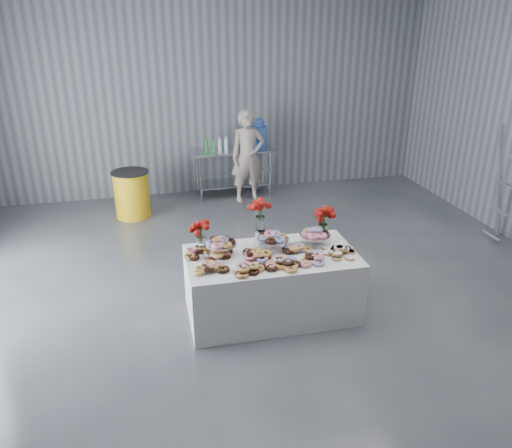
{
  "coord_description": "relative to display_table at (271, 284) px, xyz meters",
  "views": [
    {
      "loc": [
        -1.46,
        -4.73,
        3.26
      ],
      "look_at": [
        -0.24,
        0.33,
        1.02
      ],
      "focal_mm": 35.0,
      "sensor_mm": 36.0,
      "label": 1
    }
  ],
  "objects": [
    {
      "name": "trash_barrel",
      "position": [
        -1.52,
        3.42,
        0.02
      ],
      "size": [
        0.62,
        0.62,
        0.8
      ],
      "rotation": [
        0.0,
        0.0,
        -0.11
      ],
      "color": "yellow",
      "rests_on": "ground"
    },
    {
      "name": "room_walls",
      "position": [
        -0.14,
        0.01,
        2.26
      ],
      "size": [
        8.04,
        9.04,
        4.02
      ],
      "color": "slate",
      "rests_on": "ground"
    },
    {
      "name": "bouquet_left",
      "position": [
        -0.75,
        0.26,
        0.67
      ],
      "size": [
        0.26,
        0.26,
        0.42
      ],
      "color": "white",
      "rests_on": "display_table"
    },
    {
      "name": "ground",
      "position": [
        0.13,
        -0.06,
        -0.38
      ],
      "size": [
        9.0,
        9.0,
        0.0
      ],
      "primitive_type": "plane",
      "color": "#383B40",
      "rests_on": "ground"
    },
    {
      "name": "cake_stand_mid",
      "position": [
        0.05,
        0.15,
        0.52
      ],
      "size": [
        0.36,
        0.36,
        0.17
      ],
      "color": "silver",
      "rests_on": "display_table"
    },
    {
      "name": "danish_pile",
      "position": [
        0.75,
        -0.16,
        0.43
      ],
      "size": [
        0.48,
        0.48,
        0.11
      ],
      "primitive_type": null,
      "color": "white",
      "rests_on": "display_table"
    },
    {
      "name": "display_table",
      "position": [
        0.0,
        0.0,
        0.0
      ],
      "size": [
        1.91,
        1.02,
        0.75
      ],
      "primitive_type": "cube",
      "rotation": [
        0.0,
        0.0,
        -0.01
      ],
      "color": "white",
      "rests_on": "ground"
    },
    {
      "name": "person",
      "position": [
        0.56,
        3.73,
        0.46
      ],
      "size": [
        0.62,
        0.42,
        1.66
      ],
      "primitive_type": "imported",
      "rotation": [
        0.0,
        0.0,
        0.04
      ],
      "color": "#CC8C93",
      "rests_on": "ground"
    },
    {
      "name": "donut_mounds",
      "position": [
        0.0,
        -0.05,
        0.42
      ],
      "size": [
        1.81,
        0.82,
        0.09
      ],
      "primitive_type": null,
      "rotation": [
        0.0,
        0.0,
        -0.01
      ],
      "color": "tan",
      "rests_on": "display_table"
    },
    {
      "name": "bouquet_right",
      "position": [
        0.7,
        0.29,
        0.67
      ],
      "size": [
        0.26,
        0.26,
        0.42
      ],
      "color": "white",
      "rests_on": "display_table"
    },
    {
      "name": "water_jug",
      "position": [
        0.85,
        4.04,
        0.77
      ],
      "size": [
        0.28,
        0.28,
        0.55
      ],
      "color": "#4479E9",
      "rests_on": "prep_table"
    },
    {
      "name": "cake_stand_right",
      "position": [
        0.55,
        0.14,
        0.52
      ],
      "size": [
        0.36,
        0.36,
        0.17
      ],
      "color": "silver",
      "rests_on": "display_table"
    },
    {
      "name": "prep_table",
      "position": [
        0.35,
        4.04,
        0.24
      ],
      "size": [
        1.5,
        0.6,
        0.9
      ],
      "color": "silver",
      "rests_on": "ground"
    },
    {
      "name": "drink_bottles",
      "position": [
        0.03,
        3.94,
        0.66
      ],
      "size": [
        0.54,
        0.08,
        0.27
      ],
      "primitive_type": null,
      "color": "#268C33",
      "rests_on": "prep_table"
    },
    {
      "name": "cake_stand_left",
      "position": [
        -0.55,
        0.16,
        0.52
      ],
      "size": [
        0.36,
        0.36,
        0.17
      ],
      "color": "silver",
      "rests_on": "display_table"
    },
    {
      "name": "stepladder",
      "position": [
        3.88,
        1.06,
        0.53
      ],
      "size": [
        0.55,
        0.46,
        1.82
      ],
      "primitive_type": null,
      "rotation": [
        0.0,
        -0.17,
        0.0
      ],
      "color": "silver",
      "rests_on": "ground"
    },
    {
      "name": "bouquet_center",
      "position": [
        -0.05,
        0.35,
        0.75
      ],
      "size": [
        0.26,
        0.26,
        0.57
      ],
      "color": "silver",
      "rests_on": "display_table"
    }
  ]
}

